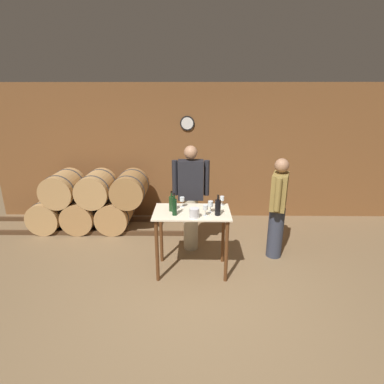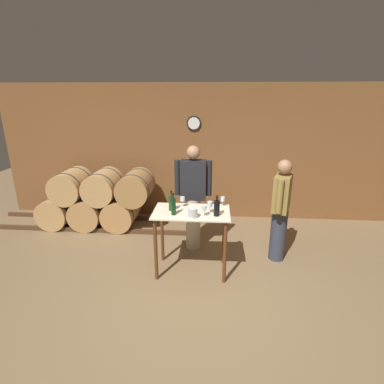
{
  "view_description": "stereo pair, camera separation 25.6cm",
  "coord_description": "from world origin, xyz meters",
  "px_view_note": "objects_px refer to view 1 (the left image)",
  "views": [
    {
      "loc": [
        -0.09,
        -3.11,
        2.5
      ],
      "look_at": [
        -0.14,
        0.84,
        1.19
      ],
      "focal_mm": 28.0,
      "sensor_mm": 36.0,
      "label": 1
    },
    {
      "loc": [
        0.17,
        -3.1,
        2.5
      ],
      "look_at": [
        -0.14,
        0.84,
        1.19
      ],
      "focal_mm": 28.0,
      "sensor_mm": 36.0,
      "label": 2
    }
  ],
  "objects_px": {
    "person_visitor_with_scarf": "(278,207)",
    "wine_glass_near_right": "(210,204)",
    "wine_bottle_far_left": "(172,203)",
    "ice_bucket": "(194,213)",
    "wine_glass_near_left": "(182,200)",
    "person_host": "(191,196)",
    "wine_bottle_left": "(174,207)",
    "wine_bottle_center": "(218,207)",
    "wine_glass_far_side": "(222,199)",
    "wine_glass_near_center": "(205,208)"
  },
  "relations": [
    {
      "from": "wine_bottle_center",
      "to": "wine_bottle_left",
      "type": "bearing_deg",
      "value": -179.3
    },
    {
      "from": "wine_bottle_far_left",
      "to": "ice_bucket",
      "type": "bearing_deg",
      "value": -36.45
    },
    {
      "from": "wine_glass_near_left",
      "to": "person_host",
      "type": "height_order",
      "value": "person_host"
    },
    {
      "from": "wine_bottle_center",
      "to": "wine_glass_far_side",
      "type": "xyz_separation_m",
      "value": [
        0.09,
        0.37,
        -0.01
      ]
    },
    {
      "from": "wine_bottle_far_left",
      "to": "wine_glass_near_right",
      "type": "bearing_deg",
      "value": -5.36
    },
    {
      "from": "person_visitor_with_scarf",
      "to": "wine_glass_near_right",
      "type": "bearing_deg",
      "value": -155.83
    },
    {
      "from": "person_visitor_with_scarf",
      "to": "person_host",
      "type": "bearing_deg",
      "value": 169.91
    },
    {
      "from": "wine_glass_near_right",
      "to": "ice_bucket",
      "type": "xyz_separation_m",
      "value": [
        -0.22,
        -0.18,
        -0.06
      ]
    },
    {
      "from": "wine_glass_far_side",
      "to": "person_visitor_with_scarf",
      "type": "relative_size",
      "value": 0.09
    },
    {
      "from": "wine_glass_near_right",
      "to": "person_host",
      "type": "height_order",
      "value": "person_host"
    },
    {
      "from": "wine_bottle_far_left",
      "to": "person_visitor_with_scarf",
      "type": "relative_size",
      "value": 0.18
    },
    {
      "from": "wine_glass_near_center",
      "to": "person_visitor_with_scarf",
      "type": "height_order",
      "value": "person_visitor_with_scarf"
    },
    {
      "from": "wine_bottle_far_left",
      "to": "wine_glass_near_center",
      "type": "relative_size",
      "value": 1.91
    },
    {
      "from": "wine_glass_near_right",
      "to": "wine_glass_near_center",
      "type": "bearing_deg",
      "value": -121.64
    },
    {
      "from": "person_visitor_with_scarf",
      "to": "wine_bottle_left",
      "type": "bearing_deg",
      "value": -159.5
    },
    {
      "from": "person_host",
      "to": "wine_glass_near_left",
      "type": "bearing_deg",
      "value": -102.7
    },
    {
      "from": "wine_bottle_left",
      "to": "wine_glass_near_right",
      "type": "xyz_separation_m",
      "value": [
        0.49,
        0.1,
        -0.0
      ]
    },
    {
      "from": "wine_bottle_far_left",
      "to": "ice_bucket",
      "type": "distance_m",
      "value": 0.39
    },
    {
      "from": "wine_glass_near_center",
      "to": "wine_glass_near_right",
      "type": "bearing_deg",
      "value": 58.36
    },
    {
      "from": "wine_glass_near_left",
      "to": "wine_glass_near_center",
      "type": "relative_size",
      "value": 0.99
    },
    {
      "from": "wine_glass_near_right",
      "to": "ice_bucket",
      "type": "bearing_deg",
      "value": -140.36
    },
    {
      "from": "wine_glass_far_side",
      "to": "wine_glass_near_center",
      "type": "bearing_deg",
      "value": -122.87
    },
    {
      "from": "ice_bucket",
      "to": "wine_glass_near_right",
      "type": "bearing_deg",
      "value": 39.64
    },
    {
      "from": "wine_glass_far_side",
      "to": "person_visitor_with_scarf",
      "type": "bearing_deg",
      "value": 12.9
    },
    {
      "from": "wine_bottle_far_left",
      "to": "wine_bottle_left",
      "type": "distance_m",
      "value": 0.16
    },
    {
      "from": "wine_bottle_far_left",
      "to": "wine_bottle_center",
      "type": "relative_size",
      "value": 1.0
    },
    {
      "from": "ice_bucket",
      "to": "person_host",
      "type": "height_order",
      "value": "person_host"
    },
    {
      "from": "wine_glass_near_center",
      "to": "wine_glass_near_right",
      "type": "xyz_separation_m",
      "value": [
        0.07,
        0.12,
        0.01
      ]
    },
    {
      "from": "wine_bottle_center",
      "to": "person_host",
      "type": "distance_m",
      "value": 0.9
    },
    {
      "from": "wine_bottle_center",
      "to": "ice_bucket",
      "type": "bearing_deg",
      "value": -164.46
    },
    {
      "from": "wine_bottle_left",
      "to": "wine_glass_near_center",
      "type": "relative_size",
      "value": 2.02
    },
    {
      "from": "wine_glass_near_right",
      "to": "wine_bottle_far_left",
      "type": "bearing_deg",
      "value": 174.64
    },
    {
      "from": "ice_bucket",
      "to": "wine_bottle_left",
      "type": "bearing_deg",
      "value": 163.23
    },
    {
      "from": "wine_bottle_center",
      "to": "person_host",
      "type": "xyz_separation_m",
      "value": [
        -0.37,
        0.81,
        -0.13
      ]
    },
    {
      "from": "wine_bottle_center",
      "to": "wine_glass_far_side",
      "type": "distance_m",
      "value": 0.38
    },
    {
      "from": "wine_glass_near_left",
      "to": "person_visitor_with_scarf",
      "type": "xyz_separation_m",
      "value": [
        1.46,
        0.28,
        -0.21
      ]
    },
    {
      "from": "wine_bottle_left",
      "to": "wine_glass_near_left",
      "type": "bearing_deg",
      "value": 73.73
    },
    {
      "from": "ice_bucket",
      "to": "wine_glass_far_side",
      "type": "bearing_deg",
      "value": 48.72
    },
    {
      "from": "wine_glass_near_right",
      "to": "person_host",
      "type": "relative_size",
      "value": 0.09
    },
    {
      "from": "wine_glass_near_left",
      "to": "person_host",
      "type": "xyz_separation_m",
      "value": [
        0.12,
        0.51,
        -0.13
      ]
    },
    {
      "from": "wine_bottle_far_left",
      "to": "wine_glass_near_right",
      "type": "height_order",
      "value": "wine_bottle_far_left"
    },
    {
      "from": "person_host",
      "to": "person_visitor_with_scarf",
      "type": "xyz_separation_m",
      "value": [
        1.34,
        -0.24,
        -0.08
      ]
    },
    {
      "from": "wine_glass_near_left",
      "to": "wine_glass_far_side",
      "type": "height_order",
      "value": "wine_glass_near_left"
    },
    {
      "from": "person_host",
      "to": "wine_glass_near_right",
      "type": "bearing_deg",
      "value": -68.48
    },
    {
      "from": "wine_bottle_left",
      "to": "person_host",
      "type": "height_order",
      "value": "person_host"
    },
    {
      "from": "wine_glass_near_left",
      "to": "wine_bottle_far_left",
      "type": "bearing_deg",
      "value": -132.61
    },
    {
      "from": "wine_bottle_left",
      "to": "person_visitor_with_scarf",
      "type": "relative_size",
      "value": 0.19
    },
    {
      "from": "wine_glass_near_center",
      "to": "wine_bottle_far_left",
      "type": "bearing_deg",
      "value": 159.72
    },
    {
      "from": "wine_glass_near_center",
      "to": "person_host",
      "type": "bearing_deg",
      "value": 103.97
    },
    {
      "from": "wine_bottle_left",
      "to": "ice_bucket",
      "type": "relative_size",
      "value": 2.34
    }
  ]
}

